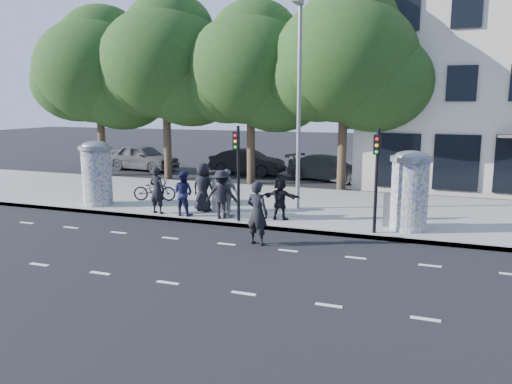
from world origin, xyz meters
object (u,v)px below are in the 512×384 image
at_px(cabinet_right, 392,210).
at_px(car_left, 143,157).
at_px(bicycle, 155,190).
at_px(car_mid, 247,162).
at_px(traffic_pole_far, 377,170).
at_px(ad_column_left, 97,172).
at_px(cabinet_left, 221,196).
at_px(street_lamp, 299,91).
at_px(ad_column_right, 410,189).
at_px(ped_f, 280,199).
at_px(ped_d, 221,194).
at_px(car_right, 328,168).
at_px(ped_e, 227,193).
at_px(ped_b, 157,190).
at_px(man_road, 257,213).
at_px(ped_a, 203,187).
at_px(ped_c, 183,193).
at_px(traffic_pole_near, 238,164).

distance_m(cabinet_right, car_left, 19.57).
xyz_separation_m(bicycle, car_mid, (0.43, 9.91, 0.12)).
relative_size(traffic_pole_far, car_mid, 0.74).
relative_size(ad_column_left, cabinet_left, 2.11).
bearing_deg(street_lamp, ad_column_right, -23.73).
relative_size(ped_f, cabinet_right, 1.38).
relative_size(ped_d, car_right, 0.37).
bearing_deg(street_lamp, ped_e, -129.57).
bearing_deg(ped_d, car_right, -113.25).
bearing_deg(ped_b, man_road, 162.68).
relative_size(ad_column_right, cabinet_left, 2.11).
distance_m(man_road, car_mid, 15.40).
xyz_separation_m(ped_f, bicycle, (-6.16, 1.47, -0.29)).
xyz_separation_m(cabinet_left, car_left, (-10.15, 10.21, 0.06)).
bearing_deg(ped_f, car_left, -37.81).
bearing_deg(ped_d, ped_a, -51.74).
xyz_separation_m(street_lamp, cabinet_right, (3.83, -1.70, -4.08)).
distance_m(ped_b, ped_d, 2.65).
height_order(ad_column_right, ped_b, ad_column_right).
bearing_deg(ped_c, car_left, -47.49).
bearing_deg(ped_d, traffic_pole_far, 162.16).
height_order(ad_column_left, man_road, ad_column_left).
bearing_deg(street_lamp, ped_d, -129.35).
height_order(ped_b, car_mid, ped_b).
bearing_deg(street_lamp, ped_f, -91.75).
height_order(ad_column_left, traffic_pole_near, traffic_pole_near).
bearing_deg(traffic_pole_near, street_lamp, 63.77).
distance_m(man_road, cabinet_left, 4.33).
height_order(ad_column_left, cabinet_right, ad_column_left).
bearing_deg(man_road, car_left, -33.96).
bearing_deg(cabinet_right, car_left, 146.83).
height_order(traffic_pole_far, ped_b, traffic_pole_far).
height_order(ad_column_right, ped_e, ad_column_right).
xyz_separation_m(ad_column_left, ped_b, (3.21, -0.59, -0.49)).
height_order(traffic_pole_near, ped_f, traffic_pole_near).
xyz_separation_m(cabinet_right, car_mid, (-9.62, 11.01, 0.04)).
height_order(ped_d, cabinet_right, ped_d).
distance_m(ad_column_left, street_lamp, 8.90).
distance_m(ad_column_right, ped_a, 7.73).
distance_m(ped_e, man_road, 3.26).
distance_m(bicycle, car_right, 10.84).
bearing_deg(ad_column_right, car_right, 115.30).
xyz_separation_m(ped_c, ped_f, (3.64, 0.60, -0.07)).
xyz_separation_m(ped_f, car_right, (-0.55, 10.74, -0.22)).
relative_size(ped_a, cabinet_right, 1.69).
bearing_deg(ped_b, bicycle, -49.01).
relative_size(ped_b, ped_f, 1.16).
xyz_separation_m(traffic_pole_far, car_right, (-4.01, 11.51, -1.52)).
bearing_deg(cabinet_right, ped_b, -174.46).
relative_size(traffic_pole_far, man_road, 1.70).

